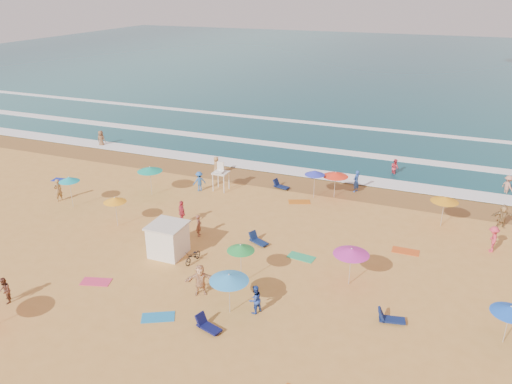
% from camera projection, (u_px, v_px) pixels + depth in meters
% --- Properties ---
extents(ground, '(220.00, 220.00, 0.00)m').
position_uv_depth(ground, '(243.00, 250.00, 32.39)').
color(ground, gold).
rests_on(ground, ground).
extents(ocean, '(220.00, 140.00, 0.18)m').
position_uv_depth(ocean, '(401.00, 65.00, 104.26)').
color(ocean, '#0C4756').
rests_on(ocean, ground).
extents(wet_sand, '(220.00, 220.00, 0.00)m').
position_uv_depth(wet_sand, '(300.00, 183.00, 43.08)').
color(wet_sand, olive).
rests_on(wet_sand, ground).
extents(surf_foam, '(200.00, 18.70, 0.05)m').
position_uv_depth(surf_foam, '(326.00, 152.00, 50.59)').
color(surf_foam, white).
rests_on(surf_foam, ground).
extents(cabana, '(2.00, 2.00, 2.00)m').
position_uv_depth(cabana, '(168.00, 240.00, 31.50)').
color(cabana, white).
rests_on(cabana, ground).
extents(cabana_roof, '(2.20, 2.20, 0.12)m').
position_uv_depth(cabana_roof, '(167.00, 225.00, 31.09)').
color(cabana_roof, silver).
rests_on(cabana_roof, cabana).
extents(bicycle, '(0.71, 1.58, 0.80)m').
position_uv_depth(bicycle, '(193.00, 256.00, 30.82)').
color(bicycle, black).
rests_on(bicycle, ground).
extents(lifeguard_stand, '(1.20, 1.20, 2.10)m').
position_uv_depth(lifeguard_stand, '(221.00, 178.00, 41.32)').
color(lifeguard_stand, white).
rests_on(lifeguard_stand, ground).
extents(beach_umbrellas, '(52.34, 25.59, 0.79)m').
position_uv_depth(beach_umbrellas, '(254.00, 224.00, 31.12)').
color(beach_umbrellas, '#FFA41A').
rests_on(beach_umbrellas, ground).
extents(loungers, '(51.38, 22.93, 0.34)m').
position_uv_depth(loungers, '(343.00, 300.00, 27.03)').
color(loungers, '#101B53').
rests_on(loungers, ground).
extents(towels, '(44.89, 27.71, 0.03)m').
position_uv_depth(towels, '(209.00, 263.00, 30.88)').
color(towels, '#D11A44').
rests_on(towels, ground).
extents(beachgoers, '(40.33, 28.93, 2.11)m').
position_uv_depth(beachgoers, '(287.00, 209.00, 36.23)').
color(beachgoers, tan).
rests_on(beachgoers, ground).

